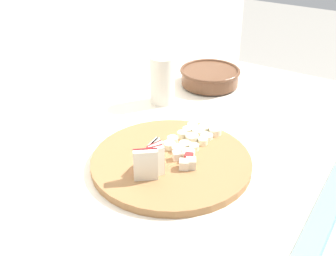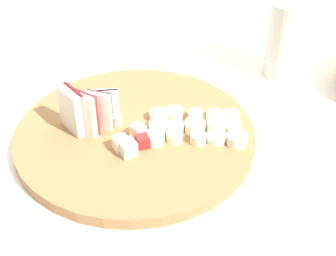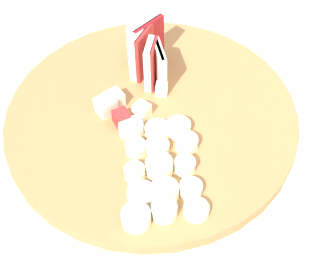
{
  "view_description": "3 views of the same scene",
  "coord_description": "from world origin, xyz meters",
  "px_view_note": "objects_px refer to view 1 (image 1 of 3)",
  "views": [
    {
      "loc": [
        -0.76,
        -0.42,
        1.42
      ],
      "look_at": [
        -0.05,
        0.02,
        0.95
      ],
      "focal_mm": 46.39,
      "sensor_mm": 36.0,
      "label": 1
    },
    {
      "loc": [
        -0.07,
        -0.59,
        1.34
      ],
      "look_at": [
        -0.05,
        -0.01,
        0.91
      ],
      "focal_mm": 53.5,
      "sensor_mm": 36.0,
      "label": 2
    },
    {
      "loc": [
        0.27,
        -0.06,
        1.31
      ],
      "look_at": [
        -0.06,
        -0.0,
        0.92
      ],
      "focal_mm": 49.41,
      "sensor_mm": 36.0,
      "label": 3
    }
  ],
  "objects_px": {
    "cutting_board": "(171,162)",
    "small_jar": "(162,80)",
    "apple_dice_pile": "(183,161)",
    "banana_slice_rows": "(192,138)",
    "apple_wedge_fan": "(150,161)",
    "ceramic_bowl": "(210,76)"
  },
  "relations": [
    {
      "from": "cutting_board",
      "to": "small_jar",
      "type": "relative_size",
      "value": 2.61
    },
    {
      "from": "apple_dice_pile",
      "to": "small_jar",
      "type": "xyz_separation_m",
      "value": [
        0.26,
        0.22,
        0.04
      ]
    },
    {
      "from": "cutting_board",
      "to": "apple_dice_pile",
      "type": "bearing_deg",
      "value": -101.84
    },
    {
      "from": "apple_dice_pile",
      "to": "banana_slice_rows",
      "type": "height_order",
      "value": "apple_dice_pile"
    },
    {
      "from": "banana_slice_rows",
      "to": "cutting_board",
      "type": "bearing_deg",
      "value": 177.97
    },
    {
      "from": "apple_wedge_fan",
      "to": "apple_dice_pile",
      "type": "bearing_deg",
      "value": -32.97
    },
    {
      "from": "ceramic_bowl",
      "to": "small_jar",
      "type": "distance_m",
      "value": 0.18
    },
    {
      "from": "banana_slice_rows",
      "to": "ceramic_bowl",
      "type": "height_order",
      "value": "ceramic_bowl"
    },
    {
      "from": "apple_dice_pile",
      "to": "ceramic_bowl",
      "type": "relative_size",
      "value": 0.51
    },
    {
      "from": "cutting_board",
      "to": "small_jar",
      "type": "bearing_deg",
      "value": 35.58
    },
    {
      "from": "ceramic_bowl",
      "to": "small_jar",
      "type": "relative_size",
      "value": 1.35
    },
    {
      "from": "ceramic_bowl",
      "to": "apple_dice_pile",
      "type": "bearing_deg",
      "value": -160.28
    },
    {
      "from": "banana_slice_rows",
      "to": "small_jar",
      "type": "bearing_deg",
      "value": 48.17
    },
    {
      "from": "apple_wedge_fan",
      "to": "apple_dice_pile",
      "type": "relative_size",
      "value": 0.96
    },
    {
      "from": "apple_wedge_fan",
      "to": "small_jar",
      "type": "relative_size",
      "value": 0.66
    },
    {
      "from": "apple_wedge_fan",
      "to": "ceramic_bowl",
      "type": "relative_size",
      "value": 0.49
    },
    {
      "from": "cutting_board",
      "to": "banana_slice_rows",
      "type": "distance_m",
      "value": 0.09
    },
    {
      "from": "cutting_board",
      "to": "banana_slice_rows",
      "type": "xyz_separation_m",
      "value": [
        0.09,
        -0.0,
        0.02
      ]
    },
    {
      "from": "cutting_board",
      "to": "ceramic_bowl",
      "type": "relative_size",
      "value": 1.93
    },
    {
      "from": "banana_slice_rows",
      "to": "small_jar",
      "type": "distance_m",
      "value": 0.25
    },
    {
      "from": "ceramic_bowl",
      "to": "small_jar",
      "type": "bearing_deg",
      "value": 159.97
    },
    {
      "from": "cutting_board",
      "to": "apple_dice_pile",
      "type": "height_order",
      "value": "apple_dice_pile"
    }
  ]
}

